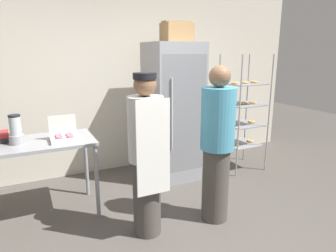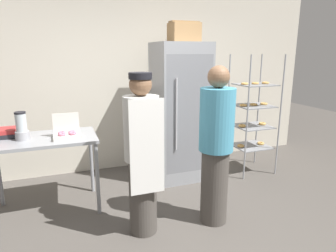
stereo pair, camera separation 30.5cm
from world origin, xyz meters
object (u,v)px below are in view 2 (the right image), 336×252
(blender_pitcher, at_px, (22,127))
(binder_stack, at_px, (3,133))
(person_customer, at_px, (216,146))
(refrigerator, at_px, (180,112))
(cardboard_storage_box, at_px, (184,32))
(baking_rack, at_px, (253,115))
(donut_box, at_px, (67,134))
(person_baker, at_px, (142,154))

(blender_pitcher, bearing_deg, binder_stack, 139.07)
(binder_stack, bearing_deg, blender_pitcher, -40.93)
(blender_pitcher, distance_m, person_customer, 2.09)
(refrigerator, distance_m, cardboard_storage_box, 1.10)
(binder_stack, xyz_separation_m, person_customer, (2.11, -1.07, -0.07))
(refrigerator, xyz_separation_m, binder_stack, (-2.23, -0.20, -0.04))
(refrigerator, relative_size, cardboard_storage_box, 4.89)
(baking_rack, distance_m, cardboard_storage_box, 1.61)
(cardboard_storage_box, bearing_deg, donut_box, -163.27)
(person_customer, bearing_deg, person_baker, 174.77)
(donut_box, height_order, blender_pitcher, blender_pitcher)
(binder_stack, bearing_deg, person_customer, -26.83)
(baking_rack, height_order, person_customer, baking_rack)
(baking_rack, bearing_deg, refrigerator, 170.81)
(refrigerator, distance_m, blender_pitcher, 2.05)
(donut_box, relative_size, binder_stack, 1.02)
(person_baker, relative_size, person_customer, 0.97)
(baking_rack, bearing_deg, blender_pitcher, -176.26)
(refrigerator, bearing_deg, person_customer, -95.51)
(baking_rack, xyz_separation_m, cardboard_storage_box, (-1.07, 0.17, 1.19))
(binder_stack, bearing_deg, person_baker, -36.71)
(cardboard_storage_box, bearing_deg, binder_stack, -175.28)
(refrigerator, bearing_deg, baking_rack, -9.19)
(baking_rack, relative_size, binder_stack, 6.26)
(blender_pitcher, height_order, binder_stack, blender_pitcher)
(baking_rack, distance_m, blender_pitcher, 3.14)
(donut_box, xyz_separation_m, person_customer, (1.43, -0.77, -0.07))
(binder_stack, bearing_deg, baking_rack, 0.31)
(baking_rack, bearing_deg, donut_box, -173.36)
(person_baker, bearing_deg, baking_rack, 26.74)
(baking_rack, xyz_separation_m, blender_pitcher, (-3.13, -0.20, 0.14))
(refrigerator, height_order, person_baker, refrigerator)
(cardboard_storage_box, bearing_deg, baking_rack, -8.99)
(blender_pitcher, bearing_deg, baking_rack, 3.74)
(blender_pitcher, height_order, cardboard_storage_box, cardboard_storage_box)
(baking_rack, height_order, donut_box, baking_rack)
(baking_rack, relative_size, cardboard_storage_box, 4.48)
(cardboard_storage_box, xyz_separation_m, person_baker, (-0.94, -1.18, -1.22))
(person_baker, height_order, person_customer, person_customer)
(cardboard_storage_box, bearing_deg, refrigerator, 165.67)
(refrigerator, distance_m, binder_stack, 2.24)
(binder_stack, distance_m, person_customer, 2.36)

